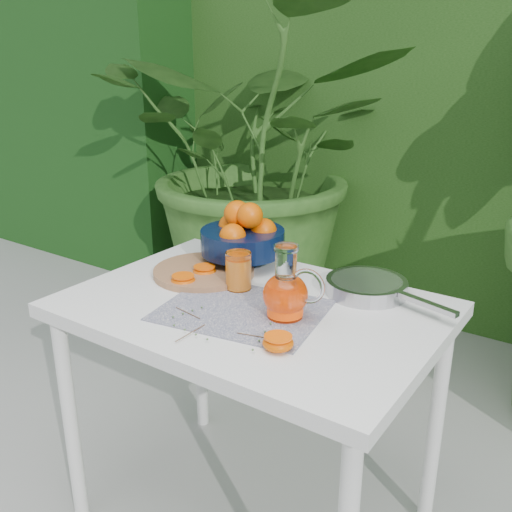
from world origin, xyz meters
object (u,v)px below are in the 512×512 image
Objects in this scene: cutting_board at (204,272)px; fruit_bowl at (243,236)px; juice_pitcher at (286,293)px; saute_pan at (367,286)px; white_table at (252,330)px.

fruit_bowl reaches higher than cutting_board.
juice_pitcher is 0.46× the size of saute_pan.
white_table is 0.20m from juice_pitcher.
fruit_bowl is at bearing 71.76° from cutting_board.
fruit_bowl is at bearing -179.46° from saute_pan.
cutting_board is 1.03× the size of fruit_bowl.
cutting_board is 0.39m from juice_pitcher.
cutting_board reaches higher than white_table.
saute_pan is at bearing 45.40° from white_table.
juice_pitcher is at bearing -17.38° from cutting_board.
juice_pitcher reaches higher than saute_pan.
fruit_bowl is (0.05, 0.14, 0.09)m from cutting_board.
saute_pan is at bearing 0.54° from fruit_bowl.
white_table is 5.21× the size of juice_pitcher.
fruit_bowl is at bearing 130.06° from white_table.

